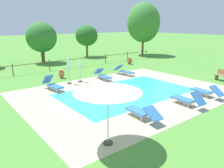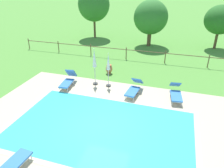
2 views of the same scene
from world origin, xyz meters
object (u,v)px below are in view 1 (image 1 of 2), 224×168
patio_umbrella_closed_row_mid_west (80,63)px  tree_far_west (41,37)px  terracotta_urn_near_fence (130,61)px  sun_lounger_south_near_corner (53,84)px  terracotta_urn_by_tree (62,74)px  sun_lounger_north_end (206,91)px  sun_lounger_north_mid (142,112)px  sun_lounger_north_near_steps (103,75)px  tree_centre (87,36)px  tree_west_mid (144,23)px  sun_lounger_south_mid (187,99)px  patio_umbrella_open_foreground (108,88)px  patio_umbrella_closed_row_west (68,62)px  sun_lounger_north_far (124,71)px

patio_umbrella_closed_row_mid_west → tree_far_west: (1.07, 10.16, 1.38)m
terracotta_urn_near_fence → tree_far_west: (-7.14, 6.83, 2.49)m
sun_lounger_south_near_corner → patio_umbrella_closed_row_mid_west: bearing=16.4°
patio_umbrella_closed_row_mid_west → terracotta_urn_by_tree: patio_umbrella_closed_row_mid_west is taller
sun_lounger_north_end → sun_lounger_south_near_corner: 9.82m
sun_lounger_north_mid → sun_lounger_north_near_steps: bearing=67.6°
tree_far_west → tree_centre: (6.45, 0.90, -0.05)m
sun_lounger_north_end → tree_centre: tree_centre is taller
tree_west_mid → sun_lounger_south_mid: bearing=-128.9°
sun_lounger_north_near_steps → sun_lounger_north_end: 7.72m
sun_lounger_north_end → sun_lounger_south_mid: (-2.26, -0.20, 0.02)m
patio_umbrella_open_foreground → tree_centre: tree_centre is taller
sun_lounger_north_mid → tree_centre: tree_centre is taller
patio_umbrella_closed_row_mid_west → tree_west_mid: tree_west_mid is taller
sun_lounger_north_near_steps → terracotta_urn_by_tree: bearing=133.9°
patio_umbrella_open_foreground → patio_umbrella_closed_row_mid_west: size_ratio=1.07×
sun_lounger_north_near_steps → sun_lounger_south_near_corner: (-4.33, -0.22, 0.02)m
sun_lounger_north_near_steps → tree_west_mid: tree_west_mid is taller
terracotta_urn_by_tree → patio_umbrella_closed_row_west: bearing=-99.5°
tree_west_mid → patio_umbrella_open_foreground: bearing=-138.7°
sun_lounger_north_end → tree_centre: size_ratio=0.49×
sun_lounger_north_mid → patio_umbrella_closed_row_mid_west: patio_umbrella_closed_row_mid_west is taller
patio_umbrella_closed_row_west → tree_centre: bearing=52.6°
sun_lounger_south_mid → tree_centre: bearing=73.9°
sun_lounger_north_near_steps → tree_far_west: size_ratio=0.45×
patio_umbrella_closed_row_mid_west → terracotta_urn_near_fence: (8.21, 3.33, -1.11)m
patio_umbrella_open_foreground → tree_west_mid: (18.51, 16.26, 2.30)m
tree_far_west → sun_lounger_south_mid: bearing=-87.1°
sun_lounger_north_near_steps → patio_umbrella_closed_row_mid_west: size_ratio=0.89×
patio_umbrella_closed_row_west → tree_centre: 13.96m
sun_lounger_south_near_corner → patio_umbrella_closed_row_west: 2.17m
sun_lounger_north_near_steps → tree_centre: (5.72, 11.59, 2.43)m
terracotta_urn_by_tree → sun_lounger_north_near_steps: bearing=-46.1°
sun_lounger_north_mid → terracotta_urn_by_tree: sun_lounger_north_mid is taller
patio_umbrella_open_foreground → tree_far_west: tree_far_west is taller
terracotta_urn_by_tree → tree_west_mid: 16.87m
sun_lounger_north_end → patio_umbrella_closed_row_mid_west: size_ratio=0.90×
sun_lounger_north_mid → tree_centre: 20.86m
sun_lounger_north_near_steps → terracotta_urn_near_fence: bearing=31.0°
sun_lounger_north_mid → terracotta_urn_by_tree: (0.58, 9.70, 0.01)m
sun_lounger_north_mid → terracotta_urn_near_fence: size_ratio=3.09×
sun_lounger_north_mid → tree_west_mid: bearing=44.2°
patio_umbrella_open_foreground → terracotta_urn_by_tree: (3.18, 10.51, -1.80)m
sun_lounger_north_mid → terracotta_urn_near_fence: bearing=49.7°
sun_lounger_north_far → sun_lounger_south_near_corner: bearing=-176.4°
sun_lounger_north_mid → sun_lounger_south_mid: size_ratio=1.06×
sun_lounger_south_mid → patio_umbrella_closed_row_mid_west: (-2.00, 8.04, 1.09)m
sun_lounger_north_end → sun_lounger_north_near_steps: bearing=108.6°
sun_lounger_north_end → patio_umbrella_open_foreground: size_ratio=0.84×
sun_lounger_south_near_corner → tree_far_west: tree_far_west is taller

